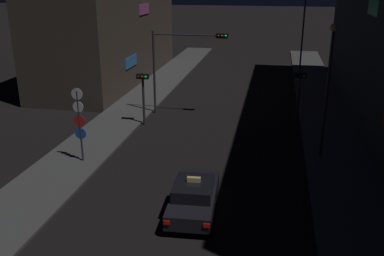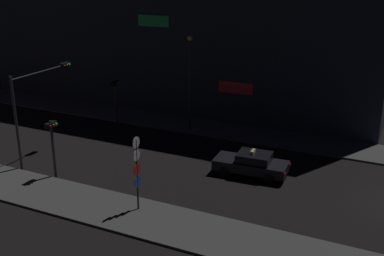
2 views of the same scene
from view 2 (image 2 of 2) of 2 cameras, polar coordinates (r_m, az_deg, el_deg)
sidewalk_right at (r=42.26m, az=-10.91°, el=2.00°), size 3.49×54.23×0.12m
building_facade_right at (r=44.61m, az=-0.75°, el=14.21°), size 11.64×35.76×16.87m
taxi at (r=29.32m, az=7.07°, el=-4.20°), size 2.06×4.55×1.62m
traffic_light_overhead at (r=31.88m, az=-17.89°, el=3.70°), size 5.29×0.42×5.95m
traffic_light_left_kerb at (r=29.24m, az=-16.22°, el=-1.05°), size 0.80×0.42×3.57m
traffic_light_right_kerb at (r=38.26m, az=-9.07°, el=4.16°), size 0.80×0.42×3.53m
sign_pole_left at (r=24.49m, az=-6.54°, el=-4.79°), size 0.63×0.10×3.98m
street_lamp_near_block at (r=35.75m, az=-0.25°, el=6.50°), size 0.40×0.40×7.11m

